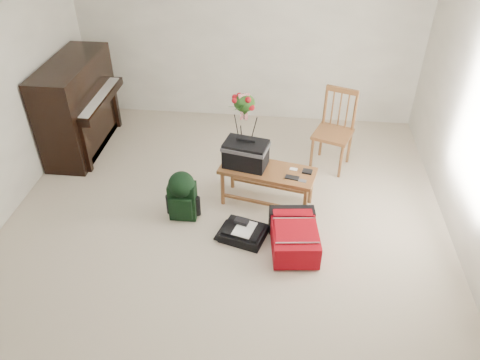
# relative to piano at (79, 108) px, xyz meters

# --- Properties ---
(floor) EXTENTS (5.00, 5.50, 0.01)m
(floor) POSITION_rel_piano_xyz_m (2.19, -1.60, -0.60)
(floor) COLOR beige
(floor) RESTS_ON ground
(ceiling) EXTENTS (5.00, 5.50, 0.01)m
(ceiling) POSITION_rel_piano_xyz_m (2.19, -1.60, 1.90)
(ceiling) COLOR white
(ceiling) RESTS_ON wall_back
(wall_back) EXTENTS (5.00, 0.04, 2.50)m
(wall_back) POSITION_rel_piano_xyz_m (2.19, 1.15, 0.65)
(wall_back) COLOR white
(wall_back) RESTS_ON floor
(piano) EXTENTS (0.71, 1.50, 1.25)m
(piano) POSITION_rel_piano_xyz_m (0.00, 0.00, 0.00)
(piano) COLOR black
(piano) RESTS_ON floor
(bench) EXTENTS (1.16, 0.66, 0.84)m
(bench) POSITION_rel_piano_xyz_m (2.45, -1.03, -0.01)
(bench) COLOR brown
(bench) RESTS_ON floor
(dining_chair) EXTENTS (0.58, 0.58, 1.05)m
(dining_chair) POSITION_rel_piano_xyz_m (3.41, -0.10, -0.09)
(dining_chair) COLOR brown
(dining_chair) RESTS_ON floor
(red_suitcase) EXTENTS (0.55, 0.76, 0.30)m
(red_suitcase) POSITION_rel_piano_xyz_m (2.96, -1.71, -0.44)
(red_suitcase) COLOR #B00718
(red_suitcase) RESTS_ON floor
(black_duffel) EXTENTS (0.55, 0.48, 0.19)m
(black_duffel) POSITION_rel_piano_xyz_m (2.42, -1.66, -0.53)
(black_duffel) COLOR black
(black_duffel) RESTS_ON floor
(green_backpack) EXTENTS (0.31, 0.30, 0.61)m
(green_backpack) POSITION_rel_piano_xyz_m (1.70, -1.39, -0.27)
(green_backpack) COLOR black
(green_backpack) RESTS_ON floor
(flower_stand) EXTENTS (0.44, 0.44, 1.09)m
(flower_stand) POSITION_rel_piano_xyz_m (2.28, -0.28, -0.07)
(flower_stand) COLOR black
(flower_stand) RESTS_ON floor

